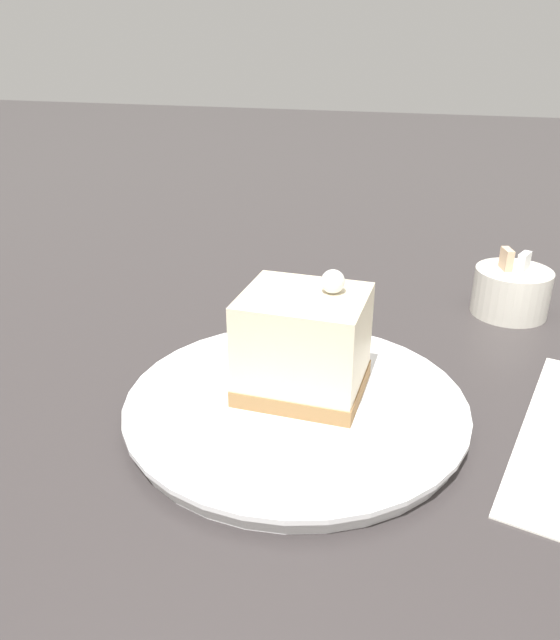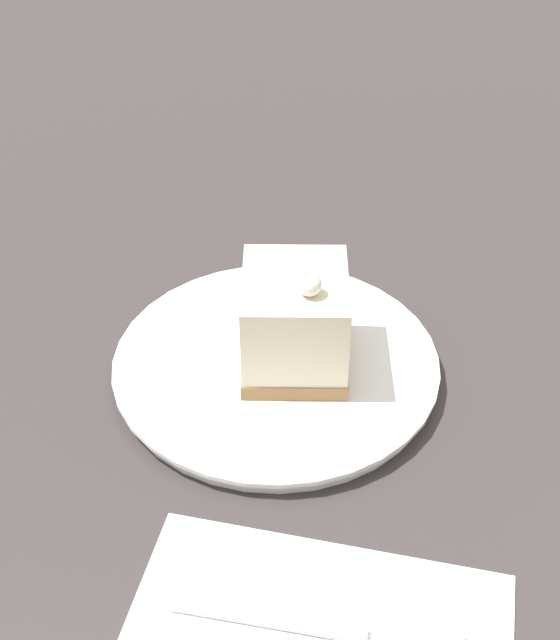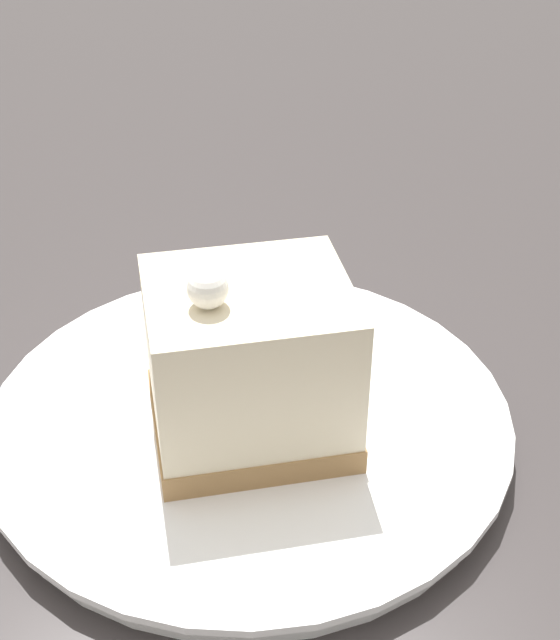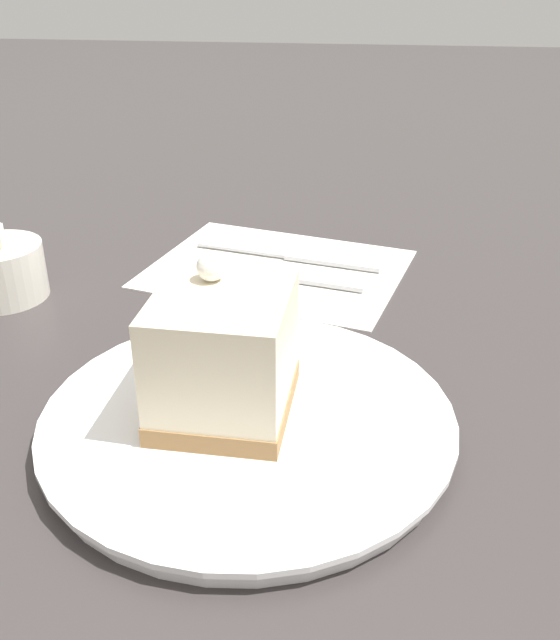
# 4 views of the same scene
# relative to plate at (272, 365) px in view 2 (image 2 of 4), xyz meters

# --- Properties ---
(ground_plane) EXTENTS (4.00, 4.00, 0.00)m
(ground_plane) POSITION_rel_plate_xyz_m (0.02, -0.01, -0.01)
(ground_plane) COLOR #383333
(plate) EXTENTS (0.27, 0.27, 0.02)m
(plate) POSITION_rel_plate_xyz_m (0.00, 0.00, 0.00)
(plate) COLOR white
(plate) RESTS_ON ground_plane
(cake_slice) EXTENTS (0.10, 0.09, 0.10)m
(cake_slice) POSITION_rel_plate_xyz_m (0.00, 0.01, 0.05)
(cake_slice) COLOR #9E7547
(cake_slice) RESTS_ON plate
(fork) EXTENTS (0.05, 0.18, 0.00)m
(fork) POSITION_rel_plate_xyz_m (0.24, 0.04, -0.00)
(fork) COLOR silver
(fork) RESTS_ON napkin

